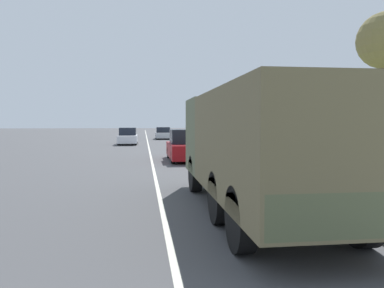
% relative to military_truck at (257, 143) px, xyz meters
% --- Properties ---
extents(ground_plane, '(180.00, 180.00, 0.00)m').
position_rel_military_truck_xyz_m(ground_plane, '(-2.14, 27.56, -1.61)').
color(ground_plane, '#4C4C4F').
extents(lane_centre_stripe, '(0.12, 120.00, 0.00)m').
position_rel_military_truck_xyz_m(lane_centre_stripe, '(-2.14, 27.56, -1.61)').
color(lane_centre_stripe, silver).
rests_on(lane_centre_stripe, ground).
extents(sidewalk_right, '(1.80, 120.00, 0.12)m').
position_rel_military_truck_xyz_m(sidewalk_right, '(2.36, 27.56, -1.55)').
color(sidewalk_right, beige).
rests_on(sidewalk_right, ground).
extents(grass_strip_right, '(7.00, 120.00, 0.02)m').
position_rel_military_truck_xyz_m(grass_strip_right, '(6.76, 27.56, -1.60)').
color(grass_strip_right, olive).
rests_on(grass_strip_right, ground).
extents(military_truck, '(2.37, 7.99, 2.79)m').
position_rel_military_truck_xyz_m(military_truck, '(0.00, 0.00, 0.00)').
color(military_truck, '#545B3D').
rests_on(military_truck, ground).
extents(car_nearest_ahead, '(1.77, 4.59, 1.69)m').
position_rel_military_truck_xyz_m(car_nearest_ahead, '(-0.33, 11.89, -0.86)').
color(car_nearest_ahead, maroon).
rests_on(car_nearest_ahead, ground).
extents(car_second_ahead, '(1.73, 4.72, 1.55)m').
position_rel_military_truck_xyz_m(car_second_ahead, '(-4.03, 27.25, -0.91)').
color(car_second_ahead, silver).
rests_on(car_second_ahead, ground).
extents(car_third_ahead, '(1.82, 4.07, 1.45)m').
position_rel_military_truck_xyz_m(car_third_ahead, '(-0.21, 37.33, -0.95)').
color(car_third_ahead, '#B7BABF').
rests_on(car_third_ahead, ground).
extents(pickup_truck, '(2.08, 5.41, 1.77)m').
position_rel_military_truck_xyz_m(pickup_truck, '(5.74, 6.92, -0.75)').
color(pickup_truck, silver).
rests_on(pickup_truck, grass_strip_right).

